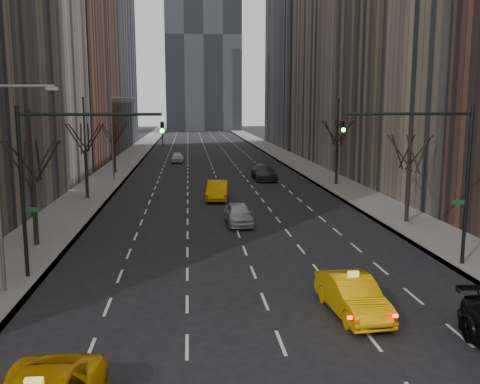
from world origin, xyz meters
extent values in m
cube|color=slate|center=(-12.25, 70.00, 0.07)|extent=(4.50, 320.00, 0.15)
cube|color=slate|center=(12.25, 70.00, 0.07)|extent=(4.50, 320.00, 0.15)
cube|color=brown|center=(-21.50, 66.00, 22.00)|extent=(14.00, 28.00, 44.00)
cylinder|color=black|center=(-12.00, 18.00, 1.93)|extent=(0.28, 0.28, 3.57)
cylinder|color=black|center=(-12.00, 18.00, 5.84)|extent=(0.16, 0.16, 4.25)
cylinder|color=black|center=(-11.85, 18.85, 4.95)|extent=(0.42, 1.80, 2.52)
cylinder|color=black|center=(-11.19, 18.29, 4.95)|extent=(1.74, 0.72, 2.52)
cylinder|color=black|center=(-11.34, 17.45, 4.95)|extent=(1.46, 1.25, 2.52)
cylinder|color=black|center=(-12.15, 17.15, 4.95)|extent=(0.42, 1.80, 2.52)
cylinder|color=black|center=(-12.81, 17.71, 4.95)|extent=(1.74, 0.72, 2.52)
cylinder|color=black|center=(-12.66, 18.55, 4.95)|extent=(1.46, 1.25, 2.52)
cylinder|color=black|center=(-12.00, 34.00, 2.15)|extent=(0.28, 0.28, 3.99)
cylinder|color=black|center=(-12.00, 34.00, 6.52)|extent=(0.16, 0.16, 4.75)
cylinder|color=black|center=(-11.85, 34.85, 5.37)|extent=(0.42, 1.80, 2.52)
cylinder|color=black|center=(-11.19, 34.29, 5.37)|extent=(1.74, 0.72, 2.52)
cylinder|color=black|center=(-11.34, 33.45, 5.37)|extent=(1.46, 1.25, 2.52)
cylinder|color=black|center=(-12.15, 33.15, 5.37)|extent=(0.42, 1.80, 2.52)
cylinder|color=black|center=(-12.81, 33.71, 5.37)|extent=(1.74, 0.72, 2.52)
cylinder|color=black|center=(-12.66, 34.55, 5.37)|extent=(1.46, 1.25, 2.52)
cylinder|color=black|center=(-12.00, 52.00, 1.83)|extent=(0.28, 0.28, 3.36)
cylinder|color=black|center=(-12.00, 52.00, 5.51)|extent=(0.16, 0.16, 4.00)
cylinder|color=black|center=(-11.85, 52.85, 4.74)|extent=(0.42, 1.80, 2.52)
cylinder|color=black|center=(-11.19, 52.29, 4.74)|extent=(1.74, 0.72, 2.52)
cylinder|color=black|center=(-11.34, 51.45, 4.74)|extent=(1.46, 1.25, 2.52)
cylinder|color=black|center=(-12.15, 51.15, 4.74)|extent=(0.42, 1.80, 2.52)
cylinder|color=black|center=(-12.81, 51.71, 4.74)|extent=(1.74, 0.72, 2.52)
cylinder|color=black|center=(-12.66, 52.55, 4.74)|extent=(1.46, 1.25, 2.52)
cylinder|color=black|center=(12.00, 22.00, 1.93)|extent=(0.28, 0.28, 3.57)
cylinder|color=black|center=(12.00, 22.00, 5.84)|extent=(0.16, 0.16, 4.25)
cylinder|color=black|center=(12.15, 22.85, 4.95)|extent=(0.42, 1.80, 2.52)
cylinder|color=black|center=(12.81, 22.29, 4.95)|extent=(1.74, 0.72, 2.52)
cylinder|color=black|center=(12.66, 21.45, 4.95)|extent=(1.46, 1.25, 2.52)
cylinder|color=black|center=(11.85, 21.15, 4.95)|extent=(0.42, 1.80, 2.52)
cylinder|color=black|center=(11.19, 21.71, 4.95)|extent=(1.74, 0.72, 2.52)
cylinder|color=black|center=(11.34, 22.55, 4.95)|extent=(1.46, 1.25, 2.52)
cylinder|color=black|center=(12.00, 40.00, 2.15)|extent=(0.28, 0.28, 3.99)
cylinder|color=black|center=(12.00, 40.00, 6.52)|extent=(0.16, 0.16, 4.75)
cylinder|color=black|center=(12.15, 40.85, 5.37)|extent=(0.42, 1.80, 2.52)
cylinder|color=black|center=(12.81, 40.29, 5.37)|extent=(1.74, 0.72, 2.52)
cylinder|color=black|center=(12.66, 39.45, 5.37)|extent=(1.46, 1.25, 2.52)
cylinder|color=black|center=(11.85, 39.15, 5.37)|extent=(0.42, 1.80, 2.52)
cylinder|color=black|center=(11.19, 39.71, 5.37)|extent=(1.74, 0.72, 2.52)
cylinder|color=black|center=(11.34, 40.55, 5.37)|extent=(1.46, 1.25, 2.52)
cylinder|color=black|center=(-10.80, 12.00, 4.15)|extent=(0.18, 0.18, 8.00)
cylinder|color=black|center=(-7.55, 12.00, 7.75)|extent=(6.50, 0.14, 0.14)
imported|color=black|center=(-4.30, 12.00, 6.85)|extent=(0.18, 0.22, 1.10)
sphere|color=#0CFF33|center=(-4.30, 11.82, 7.00)|extent=(0.20, 0.20, 0.20)
cube|color=#0C5926|center=(-10.40, 12.00, 3.35)|extent=(0.70, 0.04, 0.22)
cylinder|color=black|center=(10.80, 12.00, 4.15)|extent=(0.18, 0.18, 8.00)
cylinder|color=black|center=(7.55, 12.00, 7.75)|extent=(6.50, 0.14, 0.14)
imported|color=black|center=(4.30, 12.00, 6.85)|extent=(0.18, 0.22, 1.10)
sphere|color=#0CFF33|center=(4.30, 11.82, 7.00)|extent=(0.20, 0.20, 0.20)
cube|color=#0C5926|center=(10.40, 12.00, 3.35)|extent=(0.70, 0.04, 0.22)
cylinder|color=slate|center=(-9.90, 10.00, 8.95)|extent=(2.60, 0.14, 0.14)
cube|color=slate|center=(-8.70, 10.00, 8.85)|extent=(0.50, 0.22, 0.15)
cylinder|color=slate|center=(-11.20, 45.00, 4.65)|extent=(0.16, 0.16, 9.00)
cylinder|color=slate|center=(-9.90, 45.00, 8.95)|extent=(2.60, 0.14, 0.14)
cube|color=slate|center=(-8.70, 45.00, 8.85)|extent=(0.50, 0.22, 0.15)
imported|color=#F3AA05|center=(3.24, 6.29, 0.77)|extent=(2.04, 4.80, 1.54)
imported|color=#ADB0B6|center=(0.28, 22.75, 0.74)|extent=(1.87, 4.42, 1.49)
imported|color=#E4A404|center=(-0.64, 32.77, 0.83)|extent=(2.25, 5.17, 1.65)
imported|color=#2E2E33|center=(5.16, 44.85, 0.84)|extent=(2.46, 5.85, 1.69)
imported|color=silver|center=(-4.73, 64.10, 0.74)|extent=(1.85, 4.37, 1.47)
camera|label=1|loc=(-3.09, -13.26, 8.16)|focal=40.00mm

